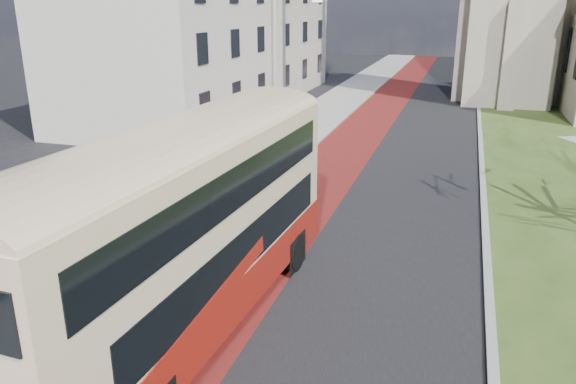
% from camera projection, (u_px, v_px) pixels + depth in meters
% --- Properties ---
extents(ground, '(160.00, 160.00, 0.00)m').
position_uv_depth(ground, '(237.00, 327.00, 14.11)').
color(ground, black).
rests_on(ground, ground).
extents(road_carriageway, '(9.00, 120.00, 0.01)m').
position_uv_depth(road_carriageway, '(396.00, 147.00, 31.78)').
color(road_carriageway, black).
rests_on(road_carriageway, ground).
extents(bus_lane, '(3.40, 120.00, 0.01)m').
position_uv_depth(bus_lane, '(349.00, 144.00, 32.54)').
color(bus_lane, '#591414').
rests_on(bus_lane, ground).
extents(pavement_west, '(4.00, 120.00, 0.12)m').
position_uv_depth(pavement_west, '(286.00, 139.00, 33.60)').
color(pavement_west, gray).
rests_on(pavement_west, ground).
extents(kerb_west, '(0.25, 120.00, 0.13)m').
position_uv_depth(kerb_west, '(319.00, 141.00, 33.03)').
color(kerb_west, '#999993').
rests_on(kerb_west, ground).
extents(kerb_east, '(0.25, 80.00, 0.13)m').
position_uv_depth(kerb_east, '(481.00, 144.00, 32.27)').
color(kerb_east, '#999993').
rests_on(kerb_east, ground).
extents(pedestrian_railing, '(0.07, 24.00, 1.12)m').
position_uv_depth(pedestrian_railing, '(199.00, 234.00, 18.39)').
color(pedestrian_railing, '#0B3315').
rests_on(pedestrian_railing, ground).
extents(street_block_near, '(10.30, 14.30, 13.00)m').
position_uv_depth(street_block_near, '(162.00, 24.00, 35.90)').
color(street_block_near, beige).
rests_on(street_block_near, ground).
extents(street_block_far, '(10.30, 16.30, 11.50)m').
position_uv_depth(street_block_far, '(251.00, 27.00, 50.62)').
color(street_block_far, beige).
rests_on(street_block_far, ground).
extents(streetlamp, '(2.13, 0.18, 8.00)m').
position_uv_depth(streetlamp, '(287.00, 65.00, 30.16)').
color(streetlamp, gray).
rests_on(streetlamp, pavement_west).
extents(bus, '(3.37, 12.18, 5.04)m').
position_uv_depth(bus, '(184.00, 223.00, 13.06)').
color(bus, '#9A180E').
rests_on(bus, ground).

